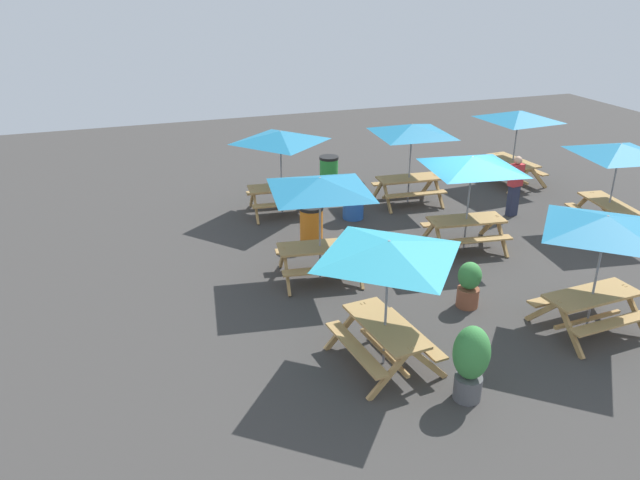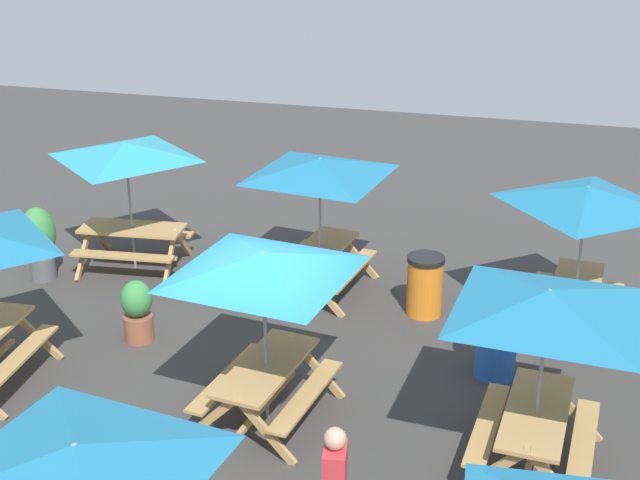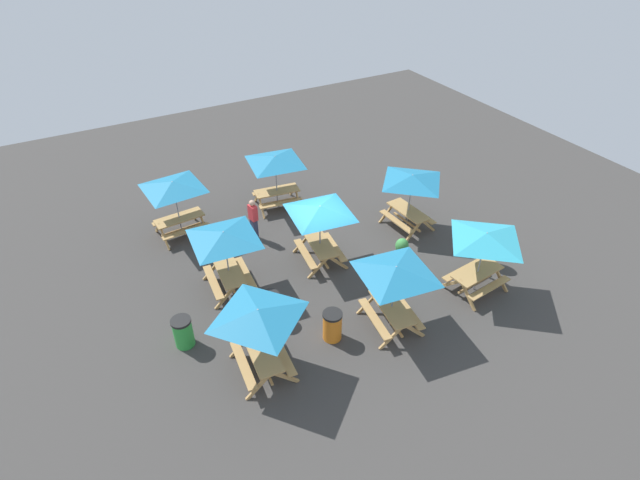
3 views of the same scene
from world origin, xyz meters
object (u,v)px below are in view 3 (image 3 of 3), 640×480
Objects in this scene: picnic_table_3 at (485,241)px; picnic_table_7 at (412,182)px; picnic_table_1 at (275,163)px; person_standing at (253,219)px; picnic_table_0 at (395,275)px; picnic_table_6 at (173,189)px; picnic_table_5 at (224,240)px; picnic_table_2 at (320,214)px; trash_bin_blue at (271,306)px; trash_bin_orange at (332,325)px; picnic_table_4 at (259,318)px; potted_plant_0 at (489,247)px; potted_plant_1 at (401,250)px; trash_bin_green at (183,332)px.

picnic_table_3 is 1.00× the size of picnic_table_7.
picnic_table_1 reaches higher than person_standing.
picnic_table_6 is (7.80, 4.20, 0.00)m from picnic_table_0.
picnic_table_3 is 0.83× the size of picnic_table_5.
trash_bin_blue is at bearing 131.12° from picnic_table_2.
picnic_table_2 reaches higher than trash_bin_orange.
picnic_table_4 is at bearing -8.33° from picnic_table_3.
picnic_table_7 is 1.80× the size of potted_plant_0.
trash_bin_blue is (-1.80, 2.72, -1.49)m from picnic_table_2.
picnic_table_1 is 7.77m from trash_bin_orange.
picnic_table_3 is at bearing 129.58° from picnic_table_6.
picnic_table_2 is 2.86× the size of trash_bin_blue.
trash_bin_blue is (-5.84, 2.93, -1.49)m from picnic_table_1.
trash_bin_orange is 4.43m from potted_plant_1.
picnic_table_5 is at bearing 131.38° from person_standing.
picnic_table_5 is at bearing 69.53° from potted_plant_0.
picnic_table_5 is 2.53m from trash_bin_blue.
trash_bin_orange is 4.33m from trash_bin_green.
picnic_table_5 is 2.17× the size of potted_plant_0.
trash_bin_orange is 1.00× the size of trash_bin_green.
picnic_table_6 is 11.38m from potted_plant_0.
potted_plant_0 is (0.85, -1.31, -1.27)m from picnic_table_3.
trash_bin_blue is at bearing 37.91° from trash_bin_orange.
picnic_table_5 is 2.88× the size of trash_bin_blue.
picnic_table_1 reaches higher than trash_bin_green.
picnic_table_2 is at bearing 89.37° from picnic_table_7.
picnic_table_2 is 0.99× the size of picnic_table_5.
person_standing reaches higher than potted_plant_0.
trash_bin_green is 0.59× the size of person_standing.
picnic_table_4 is 1.80× the size of potted_plant_0.
picnic_table_0 is at bearing -172.99° from person_standing.
trash_bin_orange is (-3.55, -1.85, -1.49)m from picnic_table_5.
potted_plant_0 is at bearing -113.01° from picnic_table_2.
picnic_table_1 is at bearing -22.48° from picnic_table_4.
picnic_table_0 is 3.95m from trash_bin_blue.
picnic_table_4 is at bearing -140.16° from trash_bin_green.
picnic_table_4 is (0.32, 7.48, 0.00)m from picnic_table_3.
trash_bin_blue is at bearing 81.37° from potted_plant_0.
trash_bin_orange is (0.42, 5.22, -1.49)m from picnic_table_3.
trash_bin_blue is (-1.95, -0.61, -1.49)m from picnic_table_5.
person_standing reaches higher than trash_bin_blue.
potted_plant_0 is (-1.18, -7.77, 0.22)m from trash_bin_blue.
potted_plant_1 is at bearing -68.33° from picnic_table_3.
picnic_table_0 reaches higher than trash_bin_orange.
picnic_table_0 is 6.56m from person_standing.
picnic_table_1 is 8.04m from trash_bin_green.
picnic_table_0 reaches higher than trash_bin_green.
potted_plant_1 is (2.08, -6.23, -1.49)m from picnic_table_4.
person_standing is at bearing 39.69° from picnic_table_2.
picnic_table_0 is 3.83m from picnic_table_2.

